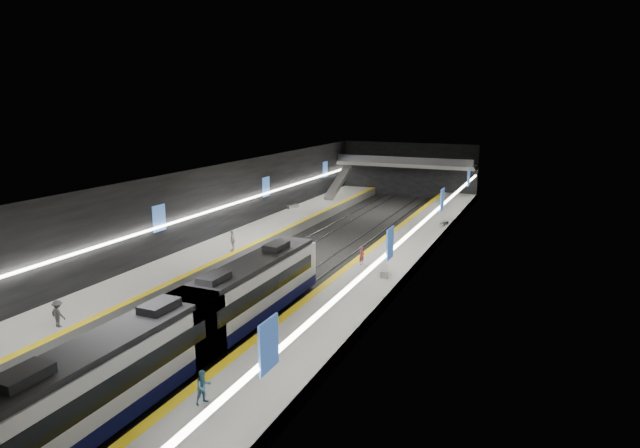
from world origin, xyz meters
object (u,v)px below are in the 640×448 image
at_px(bench_left_far, 293,207).
at_px(passenger_right_a, 362,256).
at_px(passenger_left_b, 58,314).
at_px(passenger_left_a, 233,240).
at_px(passenger_right_b, 204,387).
at_px(train, 190,325).
at_px(bench_right_near, 384,271).
at_px(bench_right_far, 444,224).
at_px(escalator, 338,183).

distance_m(bench_left_far, passenger_right_a, 24.35).
bearing_deg(passenger_left_b, passenger_left_a, -86.90).
relative_size(passenger_right_b, passenger_left_b, 0.95).
bearing_deg(train, passenger_right_b, -47.85).
relative_size(bench_right_near, passenger_right_b, 1.29).
bearing_deg(bench_right_far, passenger_right_a, -93.59).
xyz_separation_m(passenger_left_a, passenger_left_b, (-0.39, -18.08, -0.12)).
height_order(bench_right_near, passenger_left_b, passenger_left_b).
bearing_deg(passenger_right_a, bench_left_far, 57.93).
height_order(escalator, bench_right_far, escalator).
bearing_deg(escalator, bench_left_far, -101.12).
relative_size(escalator, bench_left_far, 4.70).
distance_m(bench_left_far, passenger_right_b, 43.79).
bearing_deg(passenger_right_b, passenger_left_a, 55.53).
distance_m(escalator, passenger_right_b, 52.83).
bearing_deg(bench_right_near, passenger_right_a, 129.08).
height_order(bench_right_near, passenger_right_b, passenger_right_b).
xyz_separation_m(bench_left_far, passenger_left_a, (3.74, -19.34, 0.74)).
distance_m(escalator, bench_right_near, 34.47).
distance_m(bench_right_far, passenger_right_b, 38.95).
xyz_separation_m(passenger_right_b, passenger_left_a, (-12.31, 21.40, 0.16)).
height_order(bench_left_far, passenger_right_a, passenger_right_a).
bearing_deg(passenger_left_b, bench_right_far, -109.45).
height_order(escalator, passenger_right_a, escalator).
bearing_deg(bench_right_far, passenger_right_b, -86.52).
height_order(bench_right_far, passenger_right_b, passenger_right_b).
xyz_separation_m(bench_left_far, bench_right_far, (19.00, -1.90, -0.01)).
distance_m(train, bench_left_far, 38.21).
height_order(escalator, passenger_left_a, escalator).
bearing_deg(passenger_left_a, escalator, 162.17).
bearing_deg(bench_left_far, train, -53.62).
height_order(train, bench_right_near, train).
relative_size(train, bench_left_far, 15.97).
distance_m(bench_right_near, passenger_left_a, 14.33).
relative_size(bench_right_near, passenger_right_a, 1.32).
bearing_deg(bench_right_far, bench_left_far, -177.90).
distance_m(passenger_left_a, passenger_left_b, 18.08).
xyz_separation_m(train, bench_left_far, (-12.00, 36.26, -0.99)).
height_order(passenger_right_a, passenger_left_b, passenger_left_b).
xyz_separation_m(bench_right_near, passenger_left_b, (-14.67, -17.11, 0.57)).
xyz_separation_m(bench_right_far, passenger_left_b, (-15.65, -35.51, 0.62)).
relative_size(bench_right_far, passenger_left_b, 1.00).
bearing_deg(train, bench_right_near, 69.34).
xyz_separation_m(train, bench_right_far, (7.00, 34.36, -1.00)).
height_order(bench_right_far, passenger_left_a, passenger_left_a).
bearing_deg(escalator, bench_right_far, -35.39).
height_order(bench_left_far, passenger_left_b, passenger_left_b).
bearing_deg(bench_right_near, escalator, 100.91).
xyz_separation_m(bench_right_near, bench_right_far, (0.98, 18.40, -0.05)).
bearing_deg(passenger_right_a, bench_right_far, 6.61).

